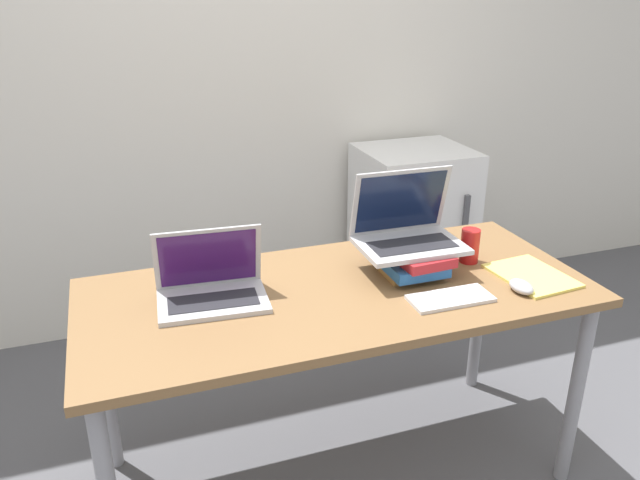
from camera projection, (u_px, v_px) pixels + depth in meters
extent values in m
cube|color=silver|center=(240.00, 55.00, 2.95)|extent=(8.00, 0.05, 2.70)
cube|color=brown|center=(338.00, 293.00, 2.03)|extent=(1.65, 0.72, 0.03)
cylinder|color=gray|center=(576.00, 394.00, 2.14)|extent=(0.05, 0.05, 0.72)
cylinder|color=gray|center=(105.00, 383.00, 2.20)|extent=(0.05, 0.05, 0.72)
cylinder|color=gray|center=(479.00, 313.00, 2.67)|extent=(0.05, 0.05, 0.72)
cube|color=#B2B2B7|center=(213.00, 302.00, 1.93)|extent=(0.35, 0.24, 0.02)
cube|color=#232328|center=(213.00, 301.00, 1.91)|extent=(0.28, 0.13, 0.00)
cube|color=#B2B2B7|center=(208.00, 258.00, 1.95)|extent=(0.34, 0.09, 0.21)
cube|color=#381451|center=(208.00, 258.00, 1.95)|extent=(0.30, 0.07, 0.19)
cube|color=olive|center=(406.00, 268.00, 2.15)|extent=(0.19, 0.20, 0.02)
cube|color=#235693|center=(409.00, 262.00, 2.12)|extent=(0.19, 0.25, 0.04)
cube|color=maroon|center=(415.00, 252.00, 2.11)|extent=(0.19, 0.28, 0.03)
cube|color=#B2B2B7|center=(410.00, 245.00, 2.10)|extent=(0.35, 0.25, 0.02)
cube|color=#232328|center=(412.00, 244.00, 2.09)|extent=(0.29, 0.13, 0.00)
cube|color=#B2B2B7|center=(400.00, 201.00, 2.14)|extent=(0.35, 0.07, 0.24)
cube|color=#0F1938|center=(401.00, 202.00, 2.13)|extent=(0.31, 0.06, 0.21)
cube|color=silver|center=(450.00, 298.00, 1.95)|extent=(0.26, 0.12, 0.01)
cube|color=silver|center=(451.00, 296.00, 1.95)|extent=(0.24, 0.10, 0.00)
ellipsoid|color=#B2B2B7|center=(521.00, 287.00, 2.00)|extent=(0.06, 0.10, 0.04)
cube|color=#EFE066|center=(531.00, 276.00, 2.10)|extent=(0.23, 0.29, 0.01)
cylinder|color=red|center=(470.00, 246.00, 2.20)|extent=(0.07, 0.07, 0.12)
cube|color=white|center=(411.00, 233.00, 3.28)|extent=(0.54, 0.47, 0.90)
cube|color=#4C4C51|center=(464.00, 238.00, 3.09)|extent=(0.02, 0.02, 0.45)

